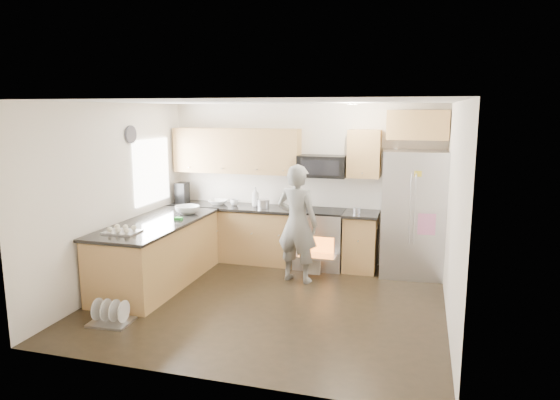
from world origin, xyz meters
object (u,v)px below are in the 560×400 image
(stove_range, at_px, (320,226))
(refrigerator, at_px, (413,214))
(person, at_px, (297,224))
(dish_rack, at_px, (111,317))

(stove_range, distance_m, refrigerator, 1.45)
(stove_range, distance_m, person, 0.82)
(stove_range, relative_size, dish_rack, 3.59)
(person, xyz_separation_m, dish_rack, (-1.76, -2.07, -0.79))
(person, height_order, dish_rack, person)
(refrigerator, relative_size, person, 1.10)
(stove_range, bearing_deg, refrigerator, 0.30)
(stove_range, xyz_separation_m, refrigerator, (1.42, 0.01, 0.28))
(stove_range, height_order, dish_rack, stove_range)
(refrigerator, bearing_deg, dish_rack, -143.69)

